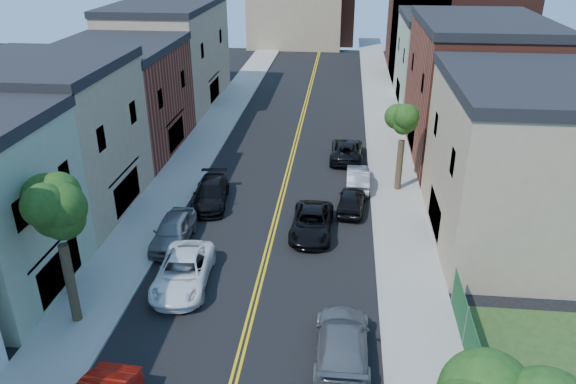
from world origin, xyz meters
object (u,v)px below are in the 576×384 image
(grey_car_right, at_px, (342,343))
(silver_car_right, at_px, (358,178))
(white_pickup, at_px, (183,272))
(black_suv_lane, at_px, (312,223))
(black_car_right, at_px, (351,200))
(black_car_left, at_px, (211,193))
(dark_car_right_far, at_px, (347,150))
(grey_car_left, at_px, (173,231))
(pedestrian_right, at_px, (470,382))
(pedestrian_left, at_px, (69,275))

(grey_car_right, distance_m, silver_car_right, 17.49)
(white_pickup, xyz_separation_m, black_suv_lane, (6.14, 5.96, -0.06))
(grey_car_right, xyz_separation_m, black_car_right, (0.40, 13.83, -0.11))
(white_pickup, relative_size, black_suv_lane, 1.08)
(black_car_left, relative_size, black_car_right, 1.26)
(silver_car_right, distance_m, dark_car_right_far, 5.33)
(grey_car_right, bearing_deg, dark_car_right_far, -90.38)
(grey_car_left, xyz_separation_m, dark_car_right_far, (9.83, 14.12, -0.08))
(black_car_left, height_order, black_car_right, black_car_left)
(white_pickup, bearing_deg, pedestrian_right, -30.59)
(black_car_left, xyz_separation_m, dark_car_right_far, (8.85, 8.92, -0.02))
(black_car_right, bearing_deg, black_suv_lane, 59.40)
(grey_car_right, height_order, black_suv_lane, grey_car_right)
(dark_car_right_far, relative_size, pedestrian_left, 2.71)
(black_suv_lane, height_order, pedestrian_right, pedestrian_right)
(white_pickup, bearing_deg, black_car_left, 90.63)
(black_car_right, xyz_separation_m, black_suv_lane, (-2.35, -3.28, 0.01))
(white_pickup, height_order, dark_car_right_far, white_pickup)
(black_car_right, relative_size, dark_car_right_far, 0.78)
(white_pickup, height_order, grey_car_right, grey_car_right)
(black_car_right, distance_m, pedestrian_right, 16.35)
(silver_car_right, xyz_separation_m, dark_car_right_far, (-0.80, 5.27, 0.01))
(white_pickup, height_order, grey_car_left, grey_car_left)
(black_car_left, bearing_deg, pedestrian_right, -55.16)
(white_pickup, distance_m, dark_car_right_far, 19.88)
(silver_car_right, bearing_deg, pedestrian_left, 45.22)
(grey_car_left, bearing_deg, black_car_left, 78.68)
(grey_car_right, bearing_deg, silver_car_right, -93.04)
(grey_car_right, height_order, pedestrian_right, pedestrian_right)
(grey_car_left, relative_size, black_car_left, 0.92)
(grey_car_left, height_order, pedestrian_left, pedestrian_left)
(grey_car_left, bearing_deg, silver_car_right, 39.08)
(pedestrian_left, bearing_deg, grey_car_left, -38.02)
(grey_car_left, xyz_separation_m, black_suv_lane, (7.84, 1.94, -0.10))
(grey_car_left, relative_size, black_suv_lane, 0.93)
(black_suv_lane, bearing_deg, grey_car_left, -164.80)
(white_pickup, relative_size, silver_car_right, 1.26)
(white_pickup, bearing_deg, grey_car_right, -33.43)
(grey_car_left, xyz_separation_m, grey_car_right, (9.79, -8.61, -0.01))
(silver_car_right, distance_m, pedestrian_right, 19.78)
(white_pickup, height_order, pedestrian_right, pedestrian_right)
(grey_car_right, relative_size, silver_car_right, 1.26)
(black_car_left, distance_m, grey_car_right, 16.39)
(dark_car_right_far, bearing_deg, black_car_right, 93.63)
(grey_car_left, height_order, grey_car_right, grey_car_left)
(black_suv_lane, xyz_separation_m, pedestrian_right, (6.76, -12.46, 0.27))
(pedestrian_right, bearing_deg, black_suv_lane, -55.63)
(grey_car_left, distance_m, grey_car_right, 13.04)
(silver_car_right, xyz_separation_m, pedestrian_right, (3.97, -19.37, 0.26))
(white_pickup, relative_size, black_car_left, 1.07)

